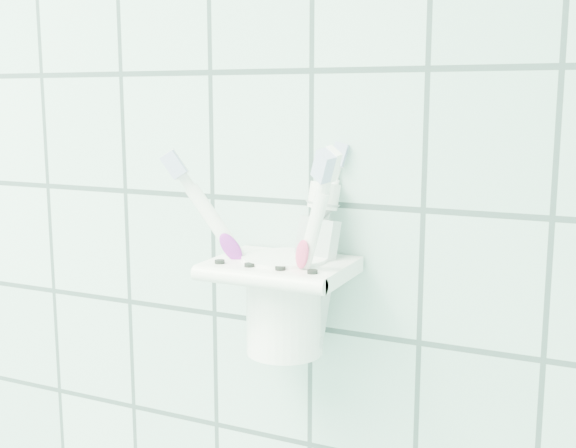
{
  "coord_description": "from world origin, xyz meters",
  "views": [
    {
      "loc": [
        0.9,
        0.58,
        1.47
      ],
      "look_at": [
        0.66,
        1.1,
        1.37
      ],
      "focal_mm": 45.0,
      "sensor_mm": 36.0,
      "label": 1
    }
  ],
  "objects_px": {
    "toothbrush_pink": "(296,230)",
    "cup": "(285,300)",
    "toothbrush_blue": "(286,239)",
    "toothbrush_orange": "(286,225)",
    "holder_bracket": "(282,270)",
    "toothpaste_tube": "(302,252)"
  },
  "relations": [
    {
      "from": "cup",
      "to": "toothbrush_orange",
      "type": "xyz_separation_m",
      "value": [
        -0.0,
        0.01,
        0.07
      ]
    },
    {
      "from": "toothbrush_blue",
      "to": "holder_bracket",
      "type": "bearing_deg",
      "value": -87.42
    },
    {
      "from": "toothbrush_blue",
      "to": "toothbrush_orange",
      "type": "height_order",
      "value": "toothbrush_orange"
    },
    {
      "from": "toothbrush_blue",
      "to": "toothbrush_orange",
      "type": "xyz_separation_m",
      "value": [
        -0.0,
        0.0,
        0.01
      ]
    },
    {
      "from": "cup",
      "to": "toothbrush_pink",
      "type": "height_order",
      "value": "toothbrush_pink"
    },
    {
      "from": "holder_bracket",
      "to": "toothpaste_tube",
      "type": "relative_size",
      "value": 0.81
    },
    {
      "from": "cup",
      "to": "toothbrush_orange",
      "type": "height_order",
      "value": "toothbrush_orange"
    },
    {
      "from": "cup",
      "to": "toothbrush_pink",
      "type": "xyz_separation_m",
      "value": [
        0.01,
        0.01,
        0.06
      ]
    },
    {
      "from": "holder_bracket",
      "to": "toothpaste_tube",
      "type": "bearing_deg",
      "value": 31.27
    },
    {
      "from": "cup",
      "to": "holder_bracket",
      "type": "bearing_deg",
      "value": -105.77
    },
    {
      "from": "toothbrush_pink",
      "to": "toothbrush_orange",
      "type": "height_order",
      "value": "toothbrush_orange"
    },
    {
      "from": "toothbrush_pink",
      "to": "cup",
      "type": "bearing_deg",
      "value": -166.41
    },
    {
      "from": "toothbrush_orange",
      "to": "toothpaste_tube",
      "type": "relative_size",
      "value": 1.35
    },
    {
      "from": "cup",
      "to": "toothpaste_tube",
      "type": "bearing_deg",
      "value": 21.29
    },
    {
      "from": "toothbrush_blue",
      "to": "toothbrush_pink",
      "type": "bearing_deg",
      "value": -18.5
    },
    {
      "from": "toothbrush_pink",
      "to": "toothpaste_tube",
      "type": "relative_size",
      "value": 1.31
    },
    {
      "from": "cup",
      "to": "toothbrush_pink",
      "type": "bearing_deg",
      "value": 39.05
    },
    {
      "from": "holder_bracket",
      "to": "toothbrush_orange",
      "type": "xyz_separation_m",
      "value": [
        -0.0,
        0.01,
        0.04
      ]
    },
    {
      "from": "holder_bracket",
      "to": "toothbrush_pink",
      "type": "bearing_deg",
      "value": 48.7
    },
    {
      "from": "holder_bracket",
      "to": "toothpaste_tube",
      "type": "xyz_separation_m",
      "value": [
        0.02,
        0.01,
        0.02
      ]
    },
    {
      "from": "cup",
      "to": "toothbrush_orange",
      "type": "bearing_deg",
      "value": 111.02
    },
    {
      "from": "holder_bracket",
      "to": "toothbrush_pink",
      "type": "relative_size",
      "value": 0.62
    }
  ]
}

